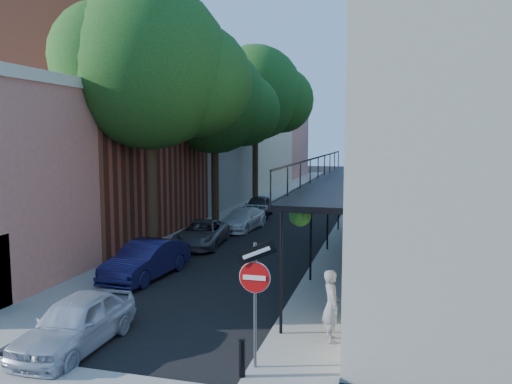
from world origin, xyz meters
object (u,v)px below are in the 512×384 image
Objects in this scene: oak_far at (262,95)px; pedestrian at (331,306)px; parked_car_e at (258,206)px; parked_car_d at (243,219)px; oak_mid at (222,103)px; parked_car_a at (76,323)px; parked_car_b at (146,260)px; bollard at (242,358)px; sign_post at (255,282)px; parked_car_c at (202,234)px; oak_near at (161,71)px.

oak_far is 6.63× the size of pedestrian.
parked_car_d is at bearing -92.13° from parked_car_e.
parked_car_a is (2.02, -17.14, -6.41)m from oak_mid.
parked_car_b is at bearing 40.91° from pedestrian.
oak_mid is 2.46× the size of parked_car_d.
bollard is 0.20× the size of parked_car_e.
parked_car_b is (-1.20, 6.00, 0.04)m from parked_car_a.
sign_post is 0.76× the size of parked_car_e.
parked_car_b is 8.36m from pedestrian.
parked_car_e is (0.37, 9.25, 0.07)m from parked_car_c.
parked_car_b is (0.75, -20.18, -7.57)m from oak_far.
parked_car_a is 0.96× the size of parked_car_e.
oak_far reaches higher than oak_near.
parked_car_b is at bearing -87.86° from oak_far.
oak_near is (-6.53, 9.29, 5.84)m from sign_post.
oak_near is at bearing 101.56° from parked_car_a.
oak_mid reaches higher than parked_car_d.
parked_car_c is (0.77, 2.42, -7.28)m from oak_near.
oak_mid is 9.12m from oak_far.
sign_post is at bearing 123.94° from pedestrian.
oak_near is at bearing 109.18° from parked_car_b.
pedestrian is at bearing -76.23° from parked_car_e.
bollard is 8.65m from parked_car_b.
parked_car_e reaches higher than parked_car_a.
parked_car_b is 14.84m from parked_car_e.
oak_far is 9.34m from parked_car_e.
oak_near is at bearing -95.08° from parked_car_d.
parked_car_c is at bearing 95.57° from parked_car_b.
parked_car_a is 11.65m from parked_car_c.
oak_far is 2.87× the size of parked_car_b.
oak_far reaches higher than bollard.
bollard is at bearing -82.22° from parked_car_e.
oak_near reaches higher than parked_car_d.
oak_mid is at bearing 8.92° from pedestrian.
oak_mid is at bearing 99.78° from parked_car_b.
sign_post is at bearing -76.09° from oak_far.
pedestrian reaches higher than parked_car_b.
parked_car_a is at bearing 87.79° from pedestrian.
parked_car_a is 20.86m from parked_car_e.
parked_car_a is at bearing -81.43° from parked_car_d.
pedestrian is (1.44, 1.88, -1.02)m from sign_post.
parked_car_d is (0.69, 10.11, -0.08)m from parked_car_b.
parked_car_b reaches higher than parked_car_e.
oak_mid reaches higher than pedestrian.
oak_mid reaches higher than parked_car_b.
parked_car_a reaches higher than parked_car_c.
oak_near is 8.01m from oak_mid.
parked_car_a is 6.27m from pedestrian.
parked_car_a is 0.92× the size of parked_car_d.
oak_near is 3.01× the size of parked_car_a.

